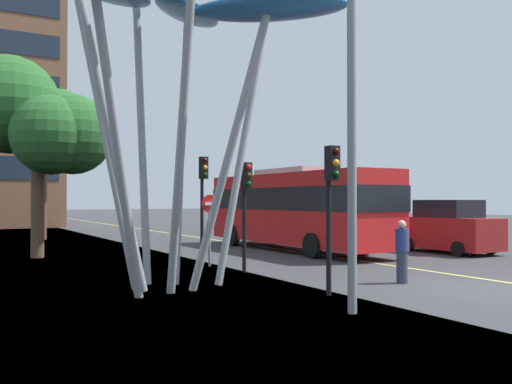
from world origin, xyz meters
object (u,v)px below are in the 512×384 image
object	(u,v)px
car_parked_far	(347,223)
traffic_light_island_mid	(203,186)
car_parked_mid	(448,228)
street_lamp	(363,28)
red_bus	(295,206)
traffic_light_kerb_far	(246,193)
traffic_light_kerb_near	(331,187)
no_entry_sign	(210,218)
pedestrian	(402,252)

from	to	relation	value
car_parked_far	traffic_light_island_mid	bearing A→B (deg)	-155.13
car_parked_mid	street_lamp	world-z (taller)	street_lamp
traffic_light_island_mid	car_parked_mid	distance (m)	10.55
car_parked_far	street_lamp	distance (m)	19.55
red_bus	traffic_light_kerb_far	bearing A→B (deg)	-134.46
red_bus	street_lamp	world-z (taller)	street_lamp
red_bus	car_parked_mid	distance (m)	6.51
traffic_light_kerb_near	no_entry_sign	distance (m)	6.63
red_bus	traffic_light_island_mid	world-z (taller)	traffic_light_island_mid
car_parked_far	no_entry_sign	distance (m)	12.98
traffic_light_kerb_far	traffic_light_kerb_near	bearing A→B (deg)	-93.03
traffic_light_island_mid	no_entry_sign	bearing A→B (deg)	-107.10
traffic_light_kerb_far	street_lamp	xyz separation A→B (m)	(-0.80, -6.35, 3.19)
traffic_light_kerb_far	car_parked_far	distance (m)	13.95
street_lamp	pedestrian	distance (m)	6.35
red_bus	pedestrian	size ratio (longest dim) A/B	6.79
traffic_light_island_mid	pedestrian	world-z (taller)	traffic_light_island_mid
traffic_light_kerb_far	car_parked_far	xyz separation A→B (m)	(10.85, 8.65, -1.44)
car_parked_mid	pedestrian	xyz separation A→B (m)	(-7.82, -5.35, -0.20)
traffic_light_kerb_near	no_entry_sign	bearing A→B (deg)	90.31
street_lamp	pedestrian	world-z (taller)	street_lamp
traffic_light_kerb_far	no_entry_sign	xyz separation A→B (m)	(-0.28, 2.00, -0.84)
red_bus	traffic_light_kerb_far	size ratio (longest dim) A/B	3.39
traffic_light_kerb_far	car_parked_mid	bearing A→B (deg)	7.88
traffic_light_island_mid	car_parked_mid	size ratio (longest dim) A/B	0.89
car_parked_mid	no_entry_sign	distance (m)	10.72
red_bus	street_lamp	xyz separation A→B (m)	(-6.23, -11.88, 3.67)
street_lamp	traffic_light_kerb_near	bearing A→B (deg)	72.58
car_parked_mid	no_entry_sign	xyz separation A→B (m)	(-10.69, 0.56, 0.56)
traffic_light_island_mid	car_parked_far	distance (m)	11.81
car_parked_mid	no_entry_sign	size ratio (longest dim) A/B	1.79
traffic_light_kerb_far	no_entry_sign	distance (m)	2.19
car_parked_mid	car_parked_far	distance (m)	7.22
traffic_light_kerb_near	traffic_light_kerb_far	bearing A→B (deg)	86.97
red_bus	no_entry_sign	xyz separation A→B (m)	(-5.71, -3.53, -0.36)
red_bus	pedestrian	bearing A→B (deg)	-106.77
traffic_light_kerb_near	car_parked_mid	distance (m)	12.32
traffic_light_kerb_near	street_lamp	world-z (taller)	street_lamp
red_bus	no_entry_sign	bearing A→B (deg)	-148.24
car_parked_far	street_lamp	size ratio (longest dim) A/B	0.51
traffic_light_island_mid	pedestrian	bearing A→B (deg)	-73.08
red_bus	traffic_light_island_mid	size ratio (longest dim) A/B	3.00
red_bus	no_entry_sign	size ratio (longest dim) A/B	4.75
pedestrian	traffic_light_kerb_far	bearing A→B (deg)	123.42
traffic_light_kerb_near	car_parked_mid	xyz separation A→B (m)	(10.65, 6.01, -1.47)
traffic_light_kerb_near	traffic_light_kerb_far	world-z (taller)	traffic_light_kerb_near
traffic_light_island_mid	no_entry_sign	distance (m)	2.14
red_bus	car_parked_mid	size ratio (longest dim) A/B	2.66
traffic_light_kerb_near	traffic_light_island_mid	size ratio (longest dim) A/B	0.91
no_entry_sign	street_lamp	bearing A→B (deg)	-93.58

